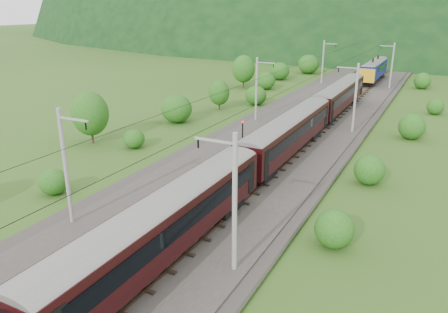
% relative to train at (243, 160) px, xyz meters
% --- Properties ---
extents(ground, '(600.00, 600.00, 0.00)m').
position_rel_train_xyz_m(ground, '(-2.40, -9.25, -3.27)').
color(ground, '#2E5219').
rests_on(ground, ground).
extents(railbed, '(14.00, 220.00, 0.30)m').
position_rel_train_xyz_m(railbed, '(-2.40, 0.75, -3.12)').
color(railbed, '#38332D').
rests_on(railbed, ground).
extents(track_left, '(2.40, 220.00, 0.27)m').
position_rel_train_xyz_m(track_left, '(-4.80, 0.75, -2.90)').
color(track_left, brown).
rests_on(track_left, railbed).
extents(track_right, '(2.40, 220.00, 0.27)m').
position_rel_train_xyz_m(track_right, '(0.00, 0.75, -2.90)').
color(track_right, brown).
rests_on(track_right, railbed).
extents(catenary_left, '(2.54, 192.28, 8.00)m').
position_rel_train_xyz_m(catenary_left, '(-8.52, 22.75, 1.23)').
color(catenary_left, gray).
rests_on(catenary_left, railbed).
extents(catenary_right, '(2.54, 192.28, 8.00)m').
position_rel_train_xyz_m(catenary_right, '(3.72, 22.75, 1.23)').
color(catenary_right, gray).
rests_on(catenary_right, railbed).
extents(overhead_wires, '(4.83, 198.00, 0.03)m').
position_rel_train_xyz_m(overhead_wires, '(-2.40, 0.75, 3.83)').
color(overhead_wires, black).
rests_on(overhead_wires, ground).
extents(mountain_main, '(504.00, 360.00, 244.00)m').
position_rel_train_xyz_m(mountain_main, '(-2.40, 250.75, -3.27)').
color(mountain_main, black).
rests_on(mountain_main, ground).
extents(mountain_ridge, '(336.00, 280.00, 132.00)m').
position_rel_train_xyz_m(mountain_ridge, '(-122.40, 290.75, -3.27)').
color(mountain_ridge, black).
rests_on(mountain_ridge, ground).
extents(train, '(2.73, 131.64, 4.73)m').
position_rel_train_xyz_m(train, '(0.00, 0.00, 0.00)').
color(train, black).
rests_on(train, ground).
extents(hazard_post_near, '(0.18, 0.18, 1.64)m').
position_rel_train_xyz_m(hazard_post_near, '(-2.52, 47.54, -2.15)').
color(hazard_post_near, red).
rests_on(hazard_post_near, railbed).
extents(hazard_post_far, '(0.14, 0.14, 1.28)m').
position_rel_train_xyz_m(hazard_post_far, '(-2.27, 29.36, -2.33)').
color(hazard_post_far, red).
rests_on(hazard_post_far, railbed).
extents(signal, '(0.27, 0.27, 2.41)m').
position_rel_train_xyz_m(signal, '(-5.94, 12.89, -1.56)').
color(signal, black).
rests_on(signal, railbed).
extents(vegetation_left, '(13.40, 143.56, 5.94)m').
position_rel_train_xyz_m(vegetation_left, '(-17.43, 16.20, -0.95)').
color(vegetation_left, '#1F5115').
rests_on(vegetation_left, ground).
extents(vegetation_right, '(6.80, 112.22, 3.21)m').
position_rel_train_xyz_m(vegetation_right, '(10.19, -0.69, -1.97)').
color(vegetation_right, '#1F5115').
rests_on(vegetation_right, ground).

